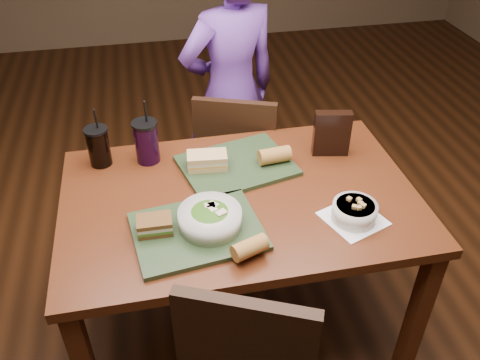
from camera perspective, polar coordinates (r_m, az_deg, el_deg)
name	(u,v)px	position (r m, az deg, el deg)	size (l,w,h in m)	color
ground	(240,324)	(2.41, 0.00, -15.84)	(6.00, 6.00, 0.00)	#381C0B
dining_table	(240,214)	(1.92, 0.00, -3.83)	(1.30, 0.85, 0.75)	#502410
chair_far	(231,162)	(2.50, -0.98, 1.99)	(0.49, 0.50, 0.87)	black
diner	(231,93)	(2.60, -1.06, 9.70)	(0.53, 0.35, 1.46)	#6A399D
tray_near	(197,231)	(1.71, -4.80, -5.74)	(0.42, 0.32, 0.02)	#26391E
tray_far	(237,165)	(2.00, -0.38, 1.64)	(0.42, 0.32, 0.02)	#26391E
salad_bowl	(210,217)	(1.69, -3.39, -4.20)	(0.21, 0.21, 0.07)	silver
soup_bowl	(354,211)	(1.79, 12.73, -3.45)	(0.24, 0.24, 0.08)	white
sandwich_near	(155,225)	(1.70, -9.56, -5.01)	(0.12, 0.08, 0.05)	#593819
sandwich_far	(207,161)	(1.97, -3.70, 2.20)	(0.16, 0.10, 0.06)	tan
baguette_near	(250,248)	(1.60, 1.09, -7.60)	(0.06, 0.06, 0.11)	#AD7533
baguette_far	(275,155)	(2.00, 3.90, 2.78)	(0.06, 0.06, 0.12)	#AD7533
cup_cola	(99,146)	(2.06, -15.60, 3.67)	(0.09, 0.09, 0.25)	black
cup_berry	(147,141)	(2.04, -10.45, 4.28)	(0.10, 0.10, 0.27)	black
chip_bag	(332,133)	(2.07, 10.26, 5.16)	(0.15, 0.04, 0.19)	black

